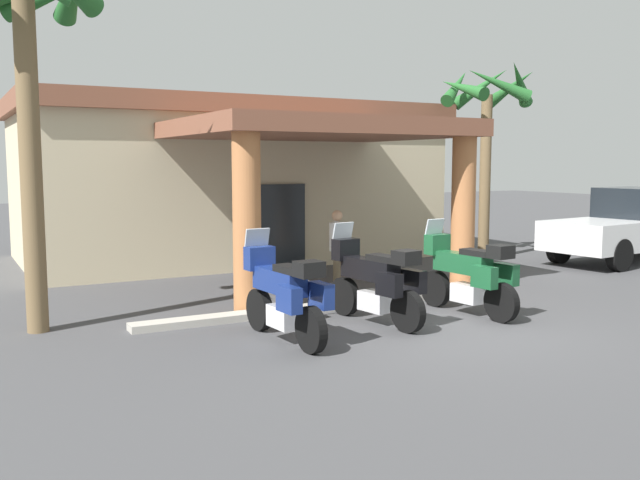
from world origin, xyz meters
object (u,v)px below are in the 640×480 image
Objects in this scene: motel_building at (229,179)px; palm_tree_roadside at (26,37)px; pickup_truck_white at (630,226)px; palm_tree_near_portico at (487,107)px; pedestrian at (337,244)px; motorcycle_blue at (284,295)px; motorcycle_green at (468,274)px; motorcycle_black at (376,281)px.

motel_building is 1.91× the size of palm_tree_roadside.
pickup_truck_white is at bearing 3.08° from palm_tree_roadside.
motel_building is 7.25m from palm_tree_near_portico.
pedestrian is 0.28× the size of palm_tree_roadside.
motorcycle_blue is 0.42× the size of palm_tree_near_portico.
motorcycle_green is at bearing -133.63° from palm_tree_near_portico.
motel_building reaches higher than pickup_truck_white.
motorcycle_black is at bearing -143.38° from palm_tree_near_portico.
pickup_truck_white is at bearing -75.48° from motorcycle_green.
motorcycle_blue is at bearing -171.50° from pickup_truck_white.
pedestrian reaches higher than motorcycle_green.
motorcycle_green is at bearing -103.97° from motorcycle_black.
pedestrian is (0.10, -5.87, -1.20)m from motel_building.
pickup_truck_white is (9.86, 2.85, 0.24)m from motorcycle_black.
palm_tree_near_portico is at bearing -136.22° from pedestrian.
motel_building is 2.10× the size of palm_tree_near_portico.
motorcycle_blue is at bearing 86.50° from motorcycle_green.
motel_building reaches higher than motorcycle_blue.
pickup_truck_white is 15.21m from palm_tree_roadside.
motorcycle_green is at bearing -91.48° from motorcycle_blue.
palm_tree_roadside reaches higher than motorcycle_black.
motorcycle_blue is at bearing 91.27° from motorcycle_black.
palm_tree_near_portico is (-3.16, 2.13, 3.15)m from pickup_truck_white.
palm_tree_roadside is at bearing 31.56° from pedestrian.
pedestrian reaches higher than motorcycle_blue.
palm_tree_roadside is at bearing 65.78° from motorcycle_green.
motorcycle_green is (1.80, -0.16, 0.00)m from motorcycle_black.
motorcycle_blue is 0.41× the size of pickup_truck_white.
motorcycle_black is (-0.80, -8.72, -1.46)m from motel_building.
motel_building is at bearing -19.97° from motorcycle_blue.
palm_tree_roadside is at bearing -165.87° from palm_tree_near_portico.
palm_tree_roadside is at bearing 176.39° from pickup_truck_white.
motorcycle_blue is 10.57m from palm_tree_near_portico.
pedestrian is at bearing -26.22° from motorcycle_black.
motorcycle_green is at bearing 130.26° from pedestrian.
motel_building is at bearing 147.57° from palm_tree_near_portico.
motel_building reaches higher than pedestrian.
motorcycle_black is at bearing -95.75° from motel_building.
palm_tree_roadside is (-14.77, -0.79, 3.54)m from pickup_truck_white.
motorcycle_blue is 1.00× the size of motorcycle_black.
palm_tree_near_portico is (4.90, 5.14, 3.39)m from motorcycle_green.
motorcycle_black is 0.41× the size of pickup_truck_white.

